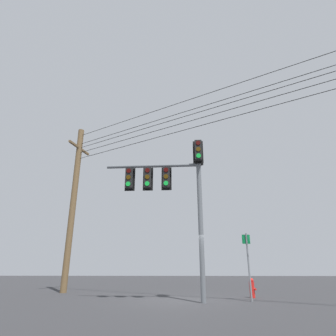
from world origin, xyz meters
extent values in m
plane|color=#2D2D30|center=(0.00, 0.00, 0.00)|extent=(60.00, 60.00, 0.00)
cylinder|color=slate|center=(0.90, 0.89, 3.17)|extent=(0.20, 0.20, 6.33)
cylinder|color=slate|center=(0.81, -1.14, 5.51)|extent=(0.32, 4.07, 0.14)
cube|color=black|center=(1.20, 0.88, 6.06)|extent=(0.31, 0.31, 0.90)
cube|color=black|center=(1.03, 0.88, 6.06)|extent=(0.06, 0.44, 1.04)
cylinder|color=#360503|center=(1.37, 0.87, 6.36)|extent=(0.04, 0.20, 0.20)
cylinder|color=#3C2703|center=(1.37, 0.87, 6.06)|extent=(0.04, 0.20, 0.20)
cylinder|color=green|center=(1.37, 0.87, 5.76)|extent=(0.04, 0.20, 0.20)
cube|color=black|center=(0.60, 0.90, 6.06)|extent=(0.31, 0.31, 0.90)
cube|color=black|center=(0.77, 0.89, 6.06)|extent=(0.06, 0.44, 1.04)
cylinder|color=#360503|center=(0.44, 0.91, 6.36)|extent=(0.04, 0.20, 0.20)
cylinder|color=#3C2703|center=(0.44, 0.91, 6.06)|extent=(0.04, 0.20, 0.20)
cylinder|color=green|center=(0.44, 0.91, 5.76)|extent=(0.04, 0.20, 0.20)
cube|color=black|center=(0.84, -0.53, 4.96)|extent=(0.31, 0.31, 0.90)
cube|color=black|center=(0.67, -0.52, 4.96)|extent=(0.06, 0.44, 1.04)
cylinder|color=#360503|center=(1.01, -0.53, 5.26)|extent=(0.04, 0.20, 0.20)
cylinder|color=#3C2703|center=(1.01, -0.53, 4.96)|extent=(0.04, 0.20, 0.20)
cylinder|color=green|center=(1.01, -0.53, 4.66)|extent=(0.04, 0.20, 0.20)
cube|color=black|center=(0.81, -1.34, 4.96)|extent=(0.30, 0.30, 0.90)
cube|color=black|center=(0.64, -1.34, 4.96)|extent=(0.04, 0.44, 1.04)
cylinder|color=#360503|center=(0.97, -1.34, 5.26)|extent=(0.03, 0.20, 0.20)
cylinder|color=#3C2703|center=(0.97, -1.34, 4.96)|extent=(0.03, 0.20, 0.20)
cylinder|color=green|center=(0.97, -1.34, 4.66)|extent=(0.03, 0.20, 0.20)
cube|color=black|center=(0.77, -2.16, 4.96)|extent=(0.32, 0.32, 0.90)
cube|color=black|center=(0.60, -2.15, 4.96)|extent=(0.07, 0.44, 1.04)
cylinder|color=#360503|center=(0.93, -2.17, 5.26)|extent=(0.04, 0.20, 0.20)
cylinder|color=#3C2703|center=(0.93, -2.17, 4.96)|extent=(0.04, 0.20, 0.20)
cylinder|color=green|center=(0.93, -2.17, 4.66)|extent=(0.04, 0.20, 0.20)
cylinder|color=brown|center=(-3.22, -6.02, 4.69)|extent=(0.34, 0.34, 9.38)
cube|color=brown|center=(-3.22, -6.02, 8.17)|extent=(2.13, 0.59, 0.12)
cylinder|color=slate|center=(0.42, 2.80, 1.31)|extent=(0.07, 0.07, 2.61)
cube|color=#0C7238|center=(0.38, 2.80, 2.38)|extent=(0.09, 0.34, 0.37)
cube|color=white|center=(0.36, 2.79, 2.38)|extent=(0.06, 0.27, 0.31)
cylinder|color=red|center=(-1.04, 3.21, 0.33)|extent=(0.22, 0.22, 0.65)
sphere|color=red|center=(-1.04, 3.21, 0.71)|extent=(0.20, 0.20, 0.20)
cylinder|color=red|center=(-0.94, 3.31, 0.36)|extent=(0.13, 0.13, 0.09)
cylinder|color=black|center=(1.32, 1.58, 7.38)|extent=(9.09, 15.22, 0.17)
cylinder|color=black|center=(1.32, 1.58, 7.77)|extent=(9.09, 15.22, 0.17)
cylinder|color=black|center=(1.32, 1.58, 8.10)|extent=(9.09, 15.22, 0.17)
cylinder|color=black|center=(1.32, 1.58, 8.35)|extent=(9.09, 15.22, 0.17)
cylinder|color=black|center=(1.32, 1.58, 8.94)|extent=(9.09, 15.22, 0.17)
camera|label=1|loc=(12.54, -0.11, 1.32)|focal=30.12mm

